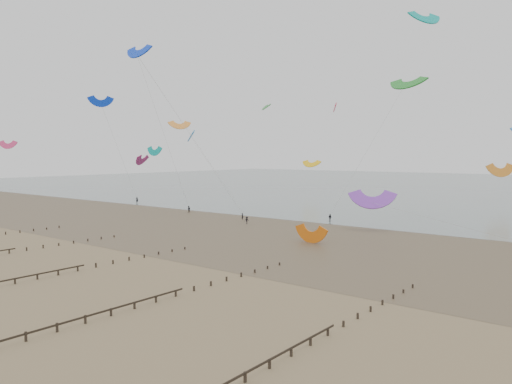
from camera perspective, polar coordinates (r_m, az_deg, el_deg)
ground at (r=73.97m, az=-17.11°, el=-7.30°), size 500.00×500.00×0.00m
sea_and_shore at (r=99.88m, az=-1.99°, el=-4.10°), size 500.00×665.00×0.03m
kitesurfer_lead at (r=111.76m, az=-1.56°, el=-2.80°), size 0.64×0.50×1.54m
kitesurfers at (r=104.66m, az=10.47°, el=-3.33°), size 113.67×22.18×1.85m
grounded_kite at (r=83.59m, az=6.26°, el=-5.79°), size 6.32×5.27×3.14m
kites_airborne at (r=148.64m, az=8.35°, el=6.69°), size 253.58×129.32×45.34m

